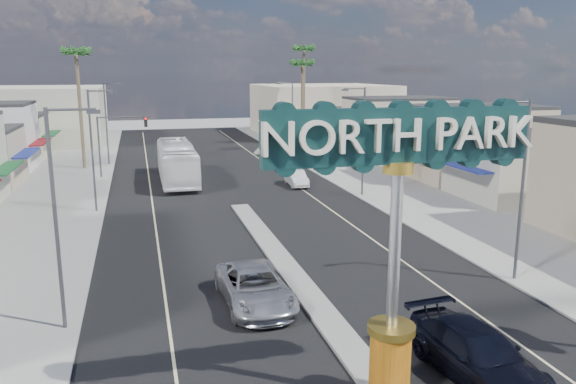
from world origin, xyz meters
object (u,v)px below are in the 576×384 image
gateway_sign (396,222)px  streetlight_r_far (291,115)px  car_parked_right (296,178)px  streetlight_l_far (108,119)px  palm_right_mid (302,68)px  suv_left (255,287)px  streetlight_r_mid (362,136)px  palm_right_far (304,55)px  streetlight_l_near (59,209)px  streetlight_l_mid (94,145)px  traffic_signal_right (300,129)px  streetlight_r_near (520,182)px  suv_right (477,354)px  palm_left_far (76,59)px  traffic_signal_left (118,134)px  city_bus (177,162)px

gateway_sign → streetlight_r_far: 51.10m
car_parked_right → streetlight_l_far: bearing=138.6°
palm_right_mid → suv_left: (-15.62, -45.56, -9.76)m
streetlight_r_mid → palm_right_far: palm_right_far is taller
streetlight_l_near → palm_right_mid: palm_right_mid is taller
palm_right_mid → streetlight_l_mid: bearing=-132.0°
traffic_signal_right → streetlight_r_near: streetlight_r_near is taller
car_parked_right → streetlight_r_mid: bearing=-52.0°
gateway_sign → palm_right_mid: palm_right_mid is taller
gateway_sign → suv_right: bearing=8.4°
streetlight_l_far → suv_left: streetlight_l_far is taller
streetlight_r_far → palm_left_far: size_ratio=0.69×
palm_right_far → suv_right: size_ratio=2.33×
streetlight_r_near → suv_left: size_ratio=1.49×
streetlight_r_far → car_parked_right: size_ratio=2.11×
traffic_signal_left → palm_right_mid: bearing=28.4°
streetlight_r_mid → suv_right: 28.68m
palm_left_far → suv_right: bearing=-70.9°
palm_right_far → suv_left: bearing=-108.9°
palm_right_mid → gateway_sign: bearing=-103.5°
streetlight_r_mid → car_parked_right: (-3.97, 5.60, -4.36)m
palm_right_far → city_bus: (-18.90, -21.51, -10.53)m
streetlight_l_near → palm_left_far: bearing=93.7°
streetlight_r_far → palm_right_far: (4.57, 10.00, 7.32)m
streetlight_l_mid → streetlight_l_far: same height
palm_right_mid → palm_right_far: 6.57m
palm_right_mid → suv_left: size_ratio=2.00×
streetlight_l_near → suv_left: bearing=3.2°
streetlight_l_mid → palm_left_far: palm_left_far is taller
suv_left → city_bus: bearing=90.5°
car_parked_right → traffic_signal_left: bearing=154.5°
traffic_signal_right → streetlight_l_near: 39.26m
suv_left → city_bus: city_bus is taller
streetlight_l_near → suv_left: (7.82, 0.44, -4.23)m
traffic_signal_right → palm_right_mid: 14.10m
car_parked_right → streetlight_r_near: bearing=-78.5°
traffic_signal_left → streetlight_r_mid: 24.11m
gateway_sign → streetlight_l_mid: (-10.43, 28.02, -0.86)m
palm_left_far → palm_right_mid: (26.00, 6.00, -0.90)m
traffic_signal_right → suv_right: traffic_signal_right is taller
city_bus → streetlight_l_far: bearing=119.9°
traffic_signal_left → car_parked_right: bearing=-28.2°
suv_right → palm_left_far: bearing=103.9°
palm_right_far → suv_right: palm_right_far is taller
streetlight_l_near → streetlight_l_mid: (0.00, 20.00, 0.00)m
gateway_sign → traffic_signal_left: (-9.18, 42.02, -1.65)m
suv_left → palm_right_mid: bearing=69.1°
palm_left_far → palm_right_far: (28.00, 12.00, 0.89)m
streetlight_r_far → suv_left: bearing=-107.4°
car_parked_right → palm_right_mid: bearing=74.9°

